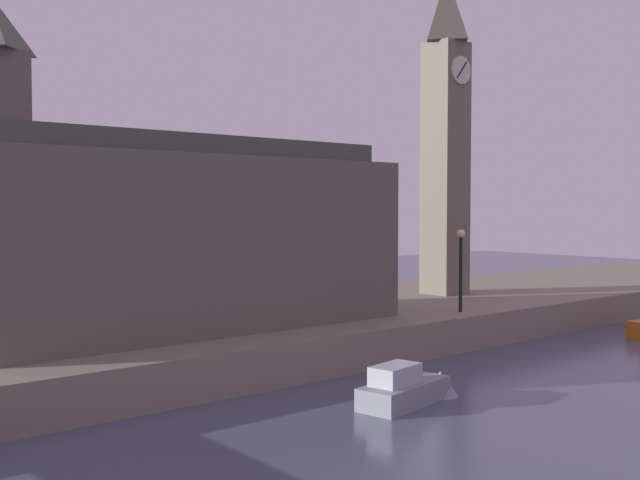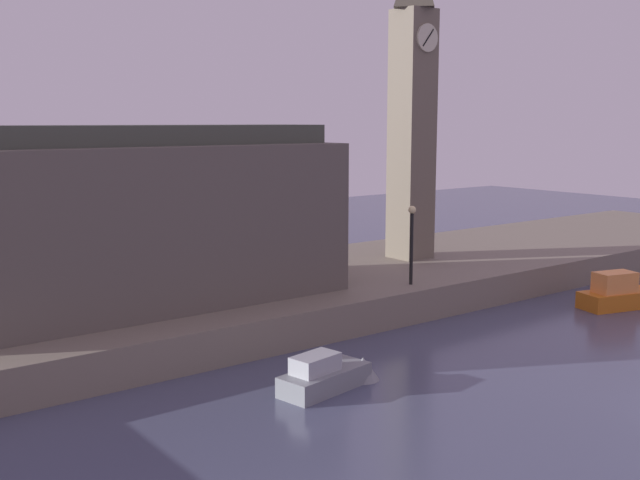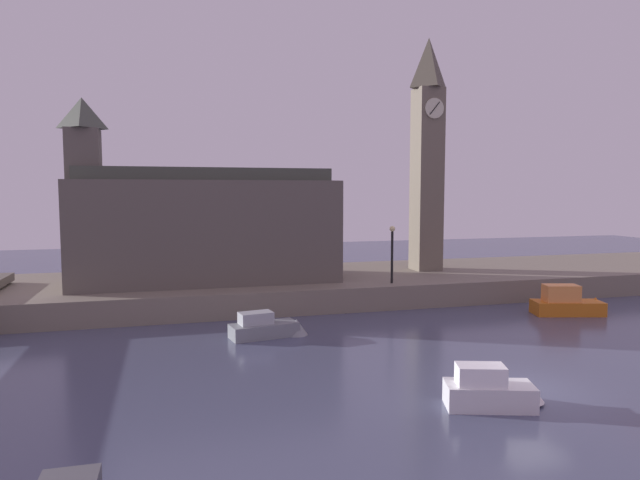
% 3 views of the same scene
% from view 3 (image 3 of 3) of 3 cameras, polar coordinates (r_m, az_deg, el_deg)
% --- Properties ---
extents(ground_plane, '(120.00, 120.00, 0.00)m').
position_cam_3_polar(ground_plane, '(22.87, 20.60, -14.02)').
color(ground_plane, '#474C66').
extents(far_embankment, '(70.00, 12.00, 1.50)m').
position_cam_3_polar(far_embankment, '(40.11, 3.57, -4.47)').
color(far_embankment, slate).
rests_on(far_embankment, ground).
extents(clock_tower, '(2.10, 2.15, 16.95)m').
position_cam_3_polar(clock_tower, '(42.20, 10.93, 8.89)').
color(clock_tower, '#6B6051').
rests_on(clock_tower, far_embankment).
extents(parliament_hall, '(16.67, 6.04, 11.48)m').
position_cam_3_polar(parliament_hall, '(36.81, -12.14, 1.46)').
color(parliament_hall, '#5B544C').
rests_on(parliament_hall, far_embankment).
extents(streetlamp, '(0.36, 0.36, 3.66)m').
position_cam_3_polar(streetlamp, '(35.63, 7.40, -0.74)').
color(streetlamp, black).
rests_on(streetlamp, far_embankment).
extents(boat_cruiser_grey, '(4.18, 1.92, 1.33)m').
position_cam_3_polar(boat_cruiser_grey, '(28.61, -5.12, -8.90)').
color(boat_cruiser_grey, gray).
rests_on(boat_cruiser_grey, ground).
extents(boat_ferry_white, '(3.80, 2.13, 1.51)m').
position_cam_3_polar(boat_ferry_white, '(20.48, 17.49, -14.51)').
color(boat_ferry_white, silver).
rests_on(boat_ferry_white, ground).
extents(boat_patrol_orange, '(5.00, 2.56, 1.86)m').
position_cam_3_polar(boat_patrol_orange, '(36.75, 24.39, -5.97)').
color(boat_patrol_orange, orange).
rests_on(boat_patrol_orange, ground).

